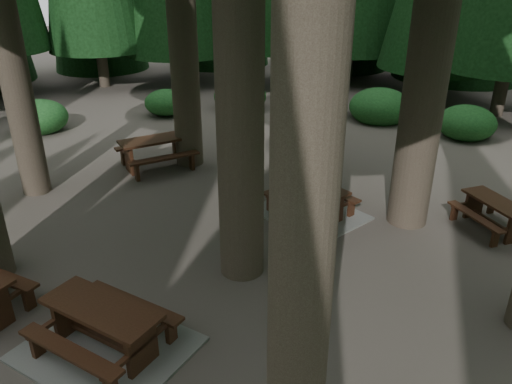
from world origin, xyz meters
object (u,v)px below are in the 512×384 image
Objects in this scene: picnic_table_a at (105,335)px; picnic_table_b at (156,148)px; picnic_table_c at (310,204)px; picnic_table_d at (495,211)px.

picnic_table_b reaches higher than picnic_table_a.
picnic_table_a is 1.11× the size of picnic_table_b.
picnic_table_c reaches higher than picnic_table_d.
picnic_table_a is 5.86m from picnic_table_c.
picnic_table_c is 4.13m from picnic_table_d.
picnic_table_a is 1.35× the size of picnic_table_d.
picnic_table_d is (3.57, 2.07, 0.19)m from picnic_table_c.
picnic_table_b is 9.07m from picnic_table_d.
picnic_table_b is 1.21× the size of picnic_table_d.
picnic_table_b is 5.19m from picnic_table_c.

